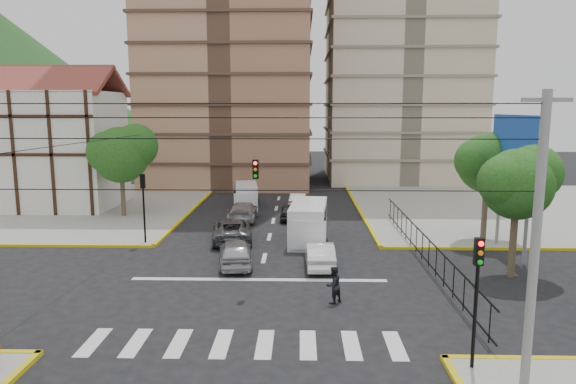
{
  "coord_description": "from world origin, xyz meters",
  "views": [
    {
      "loc": [
        2.1,
        -23.76,
        8.62
      ],
      "look_at": [
        1.4,
        4.44,
        4.0
      ],
      "focal_mm": 32.0,
      "sensor_mm": 36.0,
      "label": 1
    }
  ],
  "objects_px": {
    "car_white_front_right": "(320,254)",
    "pedestrian_crosswalk": "(333,285)",
    "traffic_light_nw": "(143,197)",
    "van_right_lane": "(309,224)",
    "car_silver_front_left": "(236,252)",
    "traffic_light_se": "(477,281)",
    "van_left_lane": "(246,197)"
  },
  "relations": [
    {
      "from": "car_white_front_right",
      "to": "car_silver_front_left",
      "type": "bearing_deg",
      "value": -2.79
    },
    {
      "from": "traffic_light_nw",
      "to": "van_right_lane",
      "type": "xyz_separation_m",
      "value": [
        10.43,
        0.8,
        -1.88
      ]
    },
    {
      "from": "pedestrian_crosswalk",
      "to": "traffic_light_nw",
      "type": "bearing_deg",
      "value": -81.35
    },
    {
      "from": "traffic_light_se",
      "to": "traffic_light_nw",
      "type": "bearing_deg",
      "value": 135.0
    },
    {
      "from": "van_right_lane",
      "to": "car_silver_front_left",
      "type": "height_order",
      "value": "van_right_lane"
    },
    {
      "from": "van_right_lane",
      "to": "car_white_front_right",
      "type": "relative_size",
      "value": 1.36
    },
    {
      "from": "van_right_lane",
      "to": "van_left_lane",
      "type": "bearing_deg",
      "value": 119.29
    },
    {
      "from": "van_right_lane",
      "to": "pedestrian_crosswalk",
      "type": "distance_m",
      "value": 10.51
    },
    {
      "from": "van_left_lane",
      "to": "car_silver_front_left",
      "type": "xyz_separation_m",
      "value": [
        1.17,
        -16.56,
        -0.26
      ]
    },
    {
      "from": "car_silver_front_left",
      "to": "traffic_light_se",
      "type": "bearing_deg",
      "value": 120.99
    },
    {
      "from": "car_silver_front_left",
      "to": "car_white_front_right",
      "type": "distance_m",
      "value": 4.64
    },
    {
      "from": "car_white_front_right",
      "to": "pedestrian_crosswalk",
      "type": "distance_m",
      "value": 5.37
    },
    {
      "from": "traffic_light_se",
      "to": "van_right_lane",
      "type": "relative_size",
      "value": 0.76
    },
    {
      "from": "car_white_front_right",
      "to": "pedestrian_crosswalk",
      "type": "height_order",
      "value": "pedestrian_crosswalk"
    },
    {
      "from": "traffic_light_nw",
      "to": "car_silver_front_left",
      "type": "distance_m",
      "value": 7.97
    },
    {
      "from": "van_right_lane",
      "to": "pedestrian_crosswalk",
      "type": "xyz_separation_m",
      "value": [
        0.96,
        -10.46,
        -0.39
      ]
    },
    {
      "from": "traffic_light_se",
      "to": "van_left_lane",
      "type": "height_order",
      "value": "traffic_light_se"
    },
    {
      "from": "traffic_light_nw",
      "to": "car_silver_front_left",
      "type": "relative_size",
      "value": 0.99
    },
    {
      "from": "traffic_light_nw",
      "to": "van_right_lane",
      "type": "relative_size",
      "value": 0.76
    },
    {
      "from": "car_silver_front_left",
      "to": "car_white_front_right",
      "type": "bearing_deg",
      "value": 170.83
    },
    {
      "from": "van_left_lane",
      "to": "pedestrian_crosswalk",
      "type": "distance_m",
      "value": 22.85
    },
    {
      "from": "pedestrian_crosswalk",
      "to": "traffic_light_se",
      "type": "bearing_deg",
      "value": 84.32
    },
    {
      "from": "traffic_light_se",
      "to": "pedestrian_crosswalk",
      "type": "bearing_deg",
      "value": 125.36
    },
    {
      "from": "traffic_light_se",
      "to": "van_left_lane",
      "type": "xyz_separation_m",
      "value": [
        -10.44,
        27.93,
        -2.1
      ]
    },
    {
      "from": "pedestrian_crosswalk",
      "to": "van_left_lane",
      "type": "bearing_deg",
      "value": -115.24
    },
    {
      "from": "traffic_light_se",
      "to": "traffic_light_nw",
      "type": "xyz_separation_m",
      "value": [
        -15.6,
        15.6,
        0.0
      ]
    },
    {
      "from": "car_silver_front_left",
      "to": "car_white_front_right",
      "type": "relative_size",
      "value": 1.05
    },
    {
      "from": "car_silver_front_left",
      "to": "pedestrian_crosswalk",
      "type": "relative_size",
      "value": 2.65
    },
    {
      "from": "van_left_lane",
      "to": "car_white_front_right",
      "type": "distance_m",
      "value": 17.62
    },
    {
      "from": "pedestrian_crosswalk",
      "to": "car_white_front_right",
      "type": "bearing_deg",
      "value": -126.55
    },
    {
      "from": "traffic_light_nw",
      "to": "car_white_front_right",
      "type": "distance_m",
      "value": 12.02
    },
    {
      "from": "traffic_light_nw",
      "to": "van_left_lane",
      "type": "relative_size",
      "value": 0.91
    }
  ]
}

